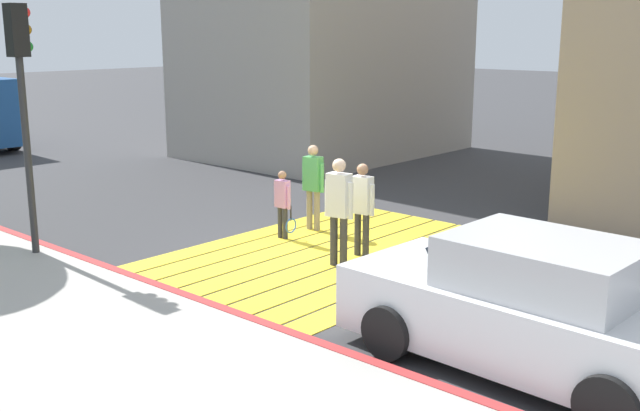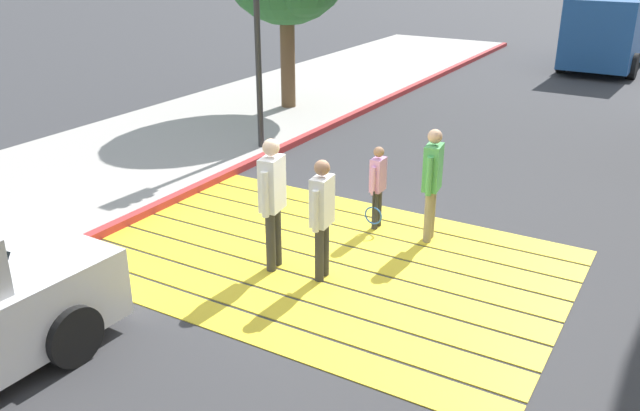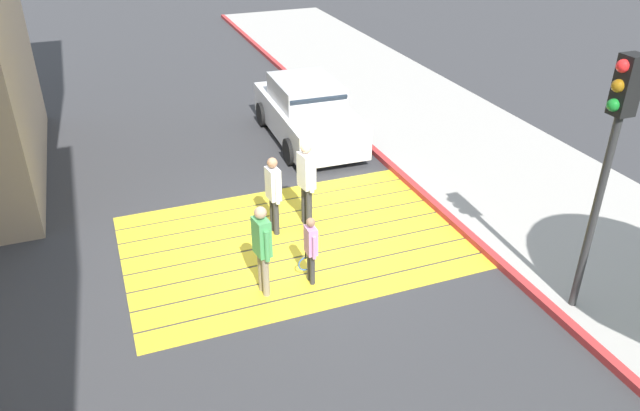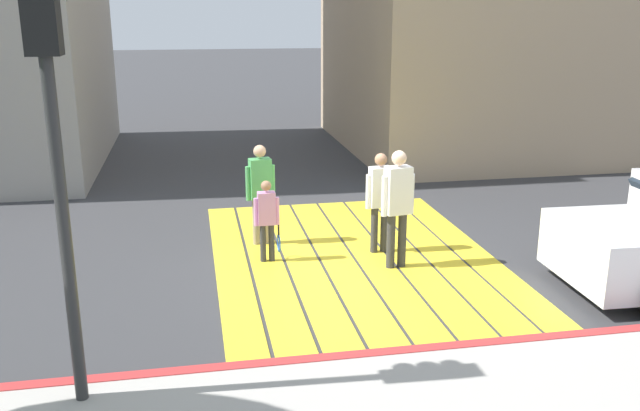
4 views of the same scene
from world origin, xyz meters
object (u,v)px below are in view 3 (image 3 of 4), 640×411
traffic_light_corner (612,139)px  pedestrian_adult_side (262,244)px  pedestrian_adult_lead (306,178)px  car_parked_near_curb (307,113)px  pedestrian_adult_trailing (273,190)px  pedestrian_child_with_racket (311,247)px

traffic_light_corner → pedestrian_adult_side: size_ratio=2.52×
traffic_light_corner → pedestrian_adult_lead: traffic_light_corner is taller
traffic_light_corner → pedestrian_adult_lead: 5.54m
car_parked_near_curb → traffic_light_corner: 8.75m
pedestrian_adult_lead → traffic_light_corner: bearing=126.9°
pedestrian_adult_lead → pedestrian_adult_side: 2.38m
car_parked_near_curb → pedestrian_adult_trailing: 4.79m
car_parked_near_curb → pedestrian_adult_lead: size_ratio=2.41×
pedestrian_adult_trailing → pedestrian_child_with_racket: size_ratio=1.26×
car_parked_near_curb → pedestrian_adult_trailing: (2.23, 4.24, 0.21)m
traffic_light_corner → pedestrian_child_with_racket: bearing=-31.3°
pedestrian_adult_trailing → traffic_light_corner: bearing=133.1°
traffic_light_corner → pedestrian_adult_lead: bearing=-53.1°
traffic_light_corner → pedestrian_child_with_racket: traffic_light_corner is taller
pedestrian_adult_lead → pedestrian_adult_side: (1.45, 1.89, -0.07)m
car_parked_near_curb → pedestrian_adult_side: pedestrian_adult_side is taller
car_parked_near_curb → pedestrian_adult_trailing: pedestrian_adult_trailing is taller
car_parked_near_curb → pedestrian_adult_side: bearing=63.8°
pedestrian_adult_lead → pedestrian_adult_trailing: pedestrian_adult_lead is taller
car_parked_near_curb → pedestrian_adult_lead: pedestrian_adult_lead is taller
pedestrian_adult_trailing → car_parked_near_curb: bearing=-117.7°
car_parked_near_curb → pedestrian_adult_trailing: bearing=62.3°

